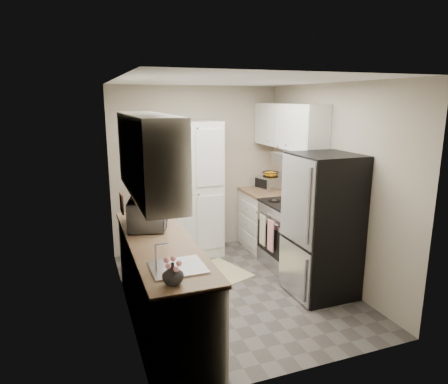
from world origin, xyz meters
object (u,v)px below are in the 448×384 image
object	(u,v)px
wine_bottle	(133,208)
toaster_oven	(269,183)
microwave	(148,213)
pantry_cabinet	(189,190)
electric_range	(290,234)
refrigerator	(323,226)

from	to	relation	value
wine_bottle	toaster_oven	bearing A→B (deg)	21.88
microwave	wine_bottle	distance (m)	0.37
pantry_cabinet	electric_range	distance (m)	1.58
microwave	toaster_oven	world-z (taller)	microwave
toaster_oven	refrigerator	bearing A→B (deg)	-111.76
toaster_oven	wine_bottle	bearing A→B (deg)	-174.86
electric_range	toaster_oven	distance (m)	1.06
toaster_oven	pantry_cabinet	bearing A→B (deg)	162.48
electric_range	refrigerator	size ratio (longest dim) A/B	0.66
refrigerator	microwave	world-z (taller)	refrigerator
wine_bottle	electric_range	bearing A→B (deg)	-0.32
wine_bottle	pantry_cabinet	bearing A→B (deg)	44.17
pantry_cabinet	toaster_oven	world-z (taller)	pantry_cabinet
refrigerator	microwave	size ratio (longest dim) A/B	2.90
pantry_cabinet	microwave	bearing A→B (deg)	-123.03
pantry_cabinet	microwave	distance (m)	1.51
electric_range	refrigerator	xyz separation A→B (m)	(-0.03, -0.80, 0.37)
pantry_cabinet	refrigerator	size ratio (longest dim) A/B	1.18
microwave	wine_bottle	size ratio (longest dim) A/B	2.18
pantry_cabinet	wine_bottle	xyz separation A→B (m)	(-0.94, -0.91, 0.05)
electric_range	refrigerator	bearing A→B (deg)	-92.48
refrigerator	wine_bottle	xyz separation A→B (m)	(-2.08, 0.81, 0.20)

